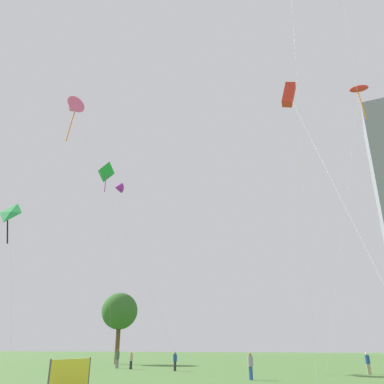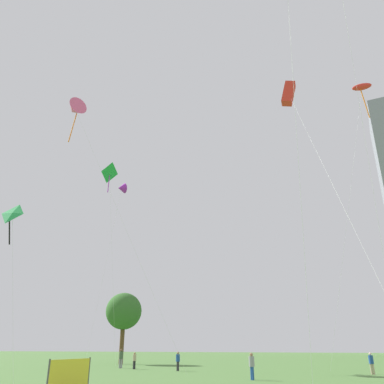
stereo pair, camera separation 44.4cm
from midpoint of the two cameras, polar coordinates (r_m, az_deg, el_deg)
The scene contains 13 objects.
person_standing_0 at distance 29.47m, azimuth 9.16°, elevation -23.53°, with size 0.38×0.38×1.70m.
person_standing_1 at distance 42.91m, azimuth -8.07°, elevation -22.99°, with size 0.35×0.35×1.56m.
person_standing_2 at distance 44.98m, azimuth -10.00°, elevation -22.60°, with size 0.41×0.41×1.85m.
person_standing_3 at distance 39.60m, azimuth -1.72°, elevation -23.24°, with size 0.37×0.37×1.65m.
person_standing_4 at distance 37.63m, azimuth 24.99°, elevation -21.50°, with size 0.37×0.37×1.65m.
kite_flying_1 at distance 51.36m, azimuth -9.99°, elevation 0.54°, with size 1.75×6.08×21.91m.
kite_flying_2 at distance 43.03m, azimuth -16.38°, elevation 11.53°, with size 12.30×4.96×26.06m.
kite_flying_4 at distance 28.24m, azimuth 14.36°, elevation 13.69°, with size 4.11×9.77×19.04m.
kite_flying_5 at distance 46.92m, azimuth 23.77°, elevation 13.73°, with size 7.87×3.13×28.53m.
kite_flying_6 at distance 51.57m, azimuth -11.69°, elevation 2.52°, with size 2.53×5.32×23.67m.
kite_flying_7 at distance 31.04m, azimuth -24.37°, elevation -3.15°, with size 4.14×1.99×11.84m.
park_tree_0 at distance 55.08m, azimuth -9.67°, elevation -16.78°, with size 4.70×4.70×8.83m.
event_banner at distance 22.25m, azimuth -16.78°, elevation -24.07°, with size 0.30×3.21×1.57m.
Camera 2 is at (7.89, -17.39, 2.12)m, focal length 36.61 mm.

